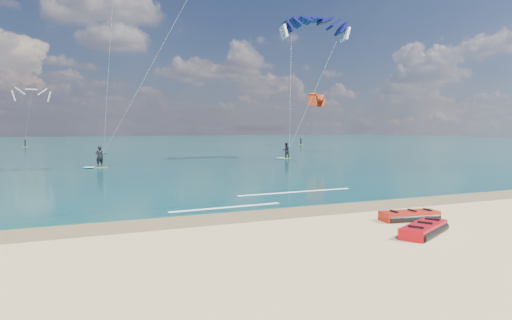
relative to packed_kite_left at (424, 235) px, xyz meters
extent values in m
plane|color=tan|center=(-1.54, 42.40, 0.00)|extent=(320.00, 320.00, 0.00)
cube|color=brown|center=(-1.54, 5.40, 0.00)|extent=(320.00, 2.40, 0.01)
cube|color=#0B3A3E|center=(-1.54, 106.40, 0.02)|extent=(320.00, 200.00, 0.04)
cube|color=#98BF16|center=(-7.54, 31.50, 0.07)|extent=(1.42, 0.45, 0.06)
imported|color=black|center=(-7.54, 31.50, 1.03)|extent=(0.76, 0.58, 1.87)
cylinder|color=black|center=(-7.23, 31.19, 1.30)|extent=(0.57, 0.05, 0.04)
cube|color=gold|center=(13.62, 35.96, 0.07)|extent=(1.46, 0.91, 0.06)
imported|color=black|center=(13.62, 35.96, 0.98)|extent=(0.94, 0.77, 1.77)
cylinder|color=black|center=(13.93, 35.65, 1.29)|extent=(0.54, 0.24, 0.04)
cube|color=white|center=(-4.27, 7.40, 0.04)|extent=(5.29, 0.53, 0.01)
cube|color=white|center=(0.96, 10.50, 0.04)|extent=(7.02, 0.49, 0.01)
camera|label=1|loc=(-11.16, -11.44, 3.54)|focal=32.00mm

